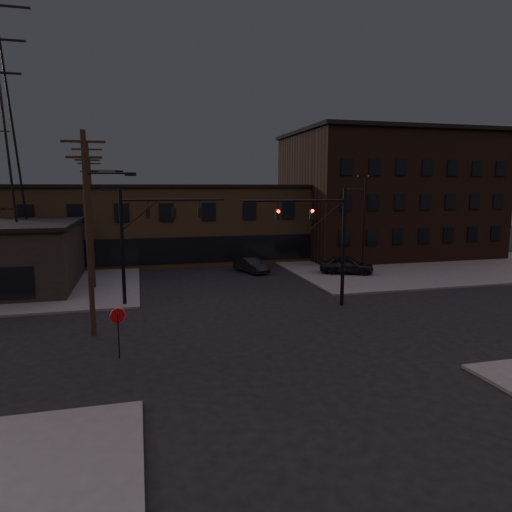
{
  "coord_description": "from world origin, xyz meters",
  "views": [
    {
      "loc": [
        -6.89,
        -23.64,
        8.1
      ],
      "look_at": [
        0.65,
        5.52,
        3.5
      ],
      "focal_mm": 32.0,
      "sensor_mm": 36.0,
      "label": 1
    }
  ],
  "objects_px": {
    "traffic_signal_near": "(328,234)",
    "parked_car_lot_a": "(347,265)",
    "car_crossing": "(251,265)",
    "traffic_signal_far": "(141,233)",
    "parked_car_lot_b": "(339,252)",
    "stop_sign": "(118,321)"
  },
  "relations": [
    {
      "from": "traffic_signal_far",
      "to": "stop_sign",
      "type": "height_order",
      "value": "traffic_signal_far"
    },
    {
      "from": "parked_car_lot_a",
      "to": "parked_car_lot_b",
      "type": "height_order",
      "value": "parked_car_lot_a"
    },
    {
      "from": "traffic_signal_near",
      "to": "car_crossing",
      "type": "relative_size",
      "value": 1.88
    },
    {
      "from": "traffic_signal_near",
      "to": "car_crossing",
      "type": "bearing_deg",
      "value": 98.68
    },
    {
      "from": "traffic_signal_far",
      "to": "parked_car_lot_b",
      "type": "height_order",
      "value": "traffic_signal_far"
    },
    {
      "from": "traffic_signal_near",
      "to": "car_crossing",
      "type": "xyz_separation_m",
      "value": [
        -2.03,
        13.26,
        -4.23
      ]
    },
    {
      "from": "traffic_signal_near",
      "to": "traffic_signal_far",
      "type": "height_order",
      "value": "same"
    },
    {
      "from": "stop_sign",
      "to": "car_crossing",
      "type": "height_order",
      "value": "stop_sign"
    },
    {
      "from": "traffic_signal_near",
      "to": "parked_car_lot_a",
      "type": "distance_m",
      "value": 12.24
    },
    {
      "from": "traffic_signal_near",
      "to": "car_crossing",
      "type": "height_order",
      "value": "traffic_signal_near"
    },
    {
      "from": "traffic_signal_near",
      "to": "parked_car_lot_a",
      "type": "bearing_deg",
      "value": 57.77
    },
    {
      "from": "stop_sign",
      "to": "car_crossing",
      "type": "xyz_separation_m",
      "value": [
        11.33,
        19.75,
        -1.14
      ]
    },
    {
      "from": "traffic_signal_far",
      "to": "car_crossing",
      "type": "bearing_deg",
      "value": 44.18
    },
    {
      "from": "parked_car_lot_a",
      "to": "parked_car_lot_b",
      "type": "xyz_separation_m",
      "value": [
        3.51,
        9.14,
        -0.23
      ]
    },
    {
      "from": "parked_car_lot_a",
      "to": "parked_car_lot_b",
      "type": "bearing_deg",
      "value": 3.52
    },
    {
      "from": "traffic_signal_far",
      "to": "parked_car_lot_a",
      "type": "distance_m",
      "value": 19.73
    },
    {
      "from": "traffic_signal_near",
      "to": "stop_sign",
      "type": "distance_m",
      "value": 15.17
    },
    {
      "from": "car_crossing",
      "to": "parked_car_lot_a",
      "type": "bearing_deg",
      "value": -43.14
    },
    {
      "from": "stop_sign",
      "to": "traffic_signal_far",
      "type": "bearing_deg",
      "value": 82.68
    },
    {
      "from": "parked_car_lot_a",
      "to": "car_crossing",
      "type": "distance_m",
      "value": 8.91
    },
    {
      "from": "traffic_signal_near",
      "to": "traffic_signal_far",
      "type": "xyz_separation_m",
      "value": [
        -12.07,
        3.5,
        0.08
      ]
    },
    {
      "from": "car_crossing",
      "to": "traffic_signal_near",
      "type": "bearing_deg",
      "value": -101.57
    }
  ]
}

